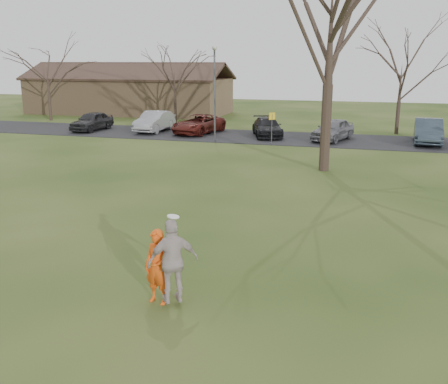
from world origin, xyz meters
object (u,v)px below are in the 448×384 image
Objects in this scene: car_3 at (267,127)px; big_tree at (331,23)px; player_defender at (158,267)px; catching_play at (173,261)px; car_1 at (155,121)px; building at (129,94)px; lamp_post at (215,81)px; car_4 at (333,130)px; car_0 at (92,121)px; car_2 at (199,124)px; car_5 at (428,131)px.

car_3 is 13.07m from big_tree.
catching_play is (0.41, -0.08, 0.21)m from player_defender.
car_1 is at bearing 160.13° from car_3.
lamp_post is (14.00, -15.50, 2.04)m from building.
car_4 is at bearing 91.84° from big_tree.
car_1 is (4.90, 0.84, 0.05)m from car_0.
car_3 is (-2.69, 25.72, -0.16)m from player_defender.
big_tree is at bearing -24.43° from car_0.
big_tree reaches higher than building.
lamp_post reaches higher than catching_play.
car_3 is 25.99m from catching_play.
player_defender is at bearing -65.85° from car_1.
player_defender reaches higher than car_1.
building reaches higher than car_3.
car_1 is at bearing -169.73° from car_2.
car_4 is (18.33, 0.08, 0.01)m from car_0.
lamp_post reaches higher than car_4.
car_4 reaches higher than car_2.
building reaches higher than catching_play.
car_1 is 7.22m from lamp_post.
car_0 is 13.70m from car_3.
catching_play reaches higher than car_4.
car_2 is at bearing -177.66° from car_5.
player_defender is 0.36× the size of car_5.
car_1 is at bearing 12.76° from car_0.
car_3 is at bearing -168.45° from car_4.
building reaches higher than car_5.
catching_play reaches higher than car_2.
catching_play is 43.44m from building.
lamp_post is at bearing -8.58° from car_0.
car_4 is (1.96, 25.15, -0.09)m from player_defender.
lamp_post is (10.64, -2.19, 3.21)m from car_0.
car_2 is at bearing 8.00° from car_0.
car_4 is 0.31× the size of big_tree.
car_5 is 0.77× the size of lamp_post.
building is (-27.76, 12.81, 1.10)m from car_5.
car_2 is at bearing 116.93° from player_defender.
car_1 is 0.74× the size of lamp_post.
car_1 is 0.96× the size of car_5.
car_3 is at bearing 96.85° from catching_play.
car_1 is 19.50m from car_5.
car_5 is at bearing 4.21° from car_0.
car_3 is (13.68, 0.64, -0.06)m from car_0.
lamp_post reaches higher than player_defender.
catching_play is (3.10, -25.80, 0.38)m from car_3.
car_0 is at bearing -75.84° from building.
building is 3.29× the size of lamp_post.
car_1 is 0.33× the size of big_tree.
building is (-8.26, 12.47, 1.12)m from car_1.
car_3 is 5.28m from lamp_post.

